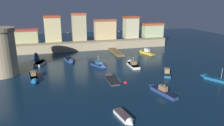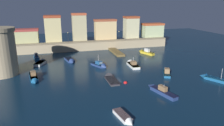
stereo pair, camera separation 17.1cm
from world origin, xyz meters
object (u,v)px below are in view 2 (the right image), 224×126
Objects in this scene: moored_boat_0 at (214,79)px; moored_boat_1 at (101,65)px; quay_lamp_1 at (119,34)px; moored_boat_6 at (36,56)px; moored_boat_3 at (34,78)px; moored_boat_9 at (160,90)px; moored_boat_4 at (132,64)px; moored_boat_11 at (41,62)px; moored_boat_10 at (146,52)px; moored_boat_5 at (110,78)px; moored_boat_8 at (125,118)px; moored_boat_2 at (70,61)px; mooring_buoy_0 at (125,83)px; quay_lamp_0 at (68,36)px; moored_boat_7 at (166,72)px; fortress_tower at (0,52)px.

moored_boat_0 is 26.39m from moored_boat_1.
quay_lamp_1 is 0.48× the size of moored_boat_6.
moored_boat_3 is 0.96× the size of moored_boat_9.
moored_boat_4 is 24.20m from moored_boat_11.
quay_lamp_1 is 0.47× the size of moored_boat_10.
moored_boat_5 reaches higher than moored_boat_8.
moored_boat_3 reaches higher than moored_boat_2.
moored_boat_1 is 0.90× the size of moored_boat_6.
moored_boat_2 is at bearing 23.69° from moored_boat_0.
moored_boat_2 is 0.95× the size of moored_boat_10.
moored_boat_10 reaches higher than moored_boat_3.
moored_boat_3 is 19.49m from mooring_buoy_0.
moored_boat_5 is 25.81m from moored_boat_10.
moored_boat_9 is at bearing 116.49° from moored_boat_8.
quay_lamp_1 is at bearing -86.35° from moored_boat_6.
moored_boat_3 reaches higher than moored_boat_11.
quay_lamp_0 is at bearing 105.21° from mooring_buoy_0.
moored_boat_0 is 10.00m from moored_boat_7.
moored_boat_10 is (17.18, 19.25, 0.31)m from moored_boat_5.
moored_boat_8 is at bearing -169.24° from moored_boat_6.
fortress_tower is 3.22× the size of quay_lamp_0.
moored_boat_6 is (6.23, 13.87, -4.92)m from fortress_tower.
moored_boat_6 is (-16.42, 23.39, 0.24)m from moored_boat_5.
moored_boat_4 is 17.39m from moored_boat_9.
moored_boat_10 is at bearing 13.73° from fortress_tower.
moored_boat_1 is 7.34× the size of mooring_buoy_0.
quay_lamp_0 is at bearing 11.51° from moored_boat_5.
moored_boat_4 is at bearing -98.75° from quay_lamp_1.
quay_lamp_0 is at bearing 175.00° from moored_boat_8.
quay_lamp_1 is at bearing -41.00° from moored_boat_11.
moored_boat_7 reaches higher than moored_boat_8.
mooring_buoy_0 is at bearing 125.96° from moored_boat_10.
moored_boat_3 is 1.48× the size of moored_boat_8.
quay_lamp_0 is 0.47× the size of moored_boat_3.
fortress_tower is at bearing 66.62° from moored_boat_5.
fortress_tower is at bearing 153.70° from mooring_buoy_0.
moored_boat_6 is (-9.45, 7.14, 0.13)m from moored_boat_2.
moored_boat_8 is at bearing 85.04° from moored_boat_0.
fortress_tower is 41.29m from moored_boat_10.
moored_boat_10 is (9.04, 11.16, 0.10)m from moored_boat_4.
quay_lamp_0 is at bearing 171.49° from moored_boat_1.
moored_boat_10 is (5.72, -10.39, -4.64)m from quay_lamp_1.
moored_boat_6 is (-24.56, 15.29, 0.03)m from moored_boat_4.
fortress_tower is 1.62× the size of moored_boat_4.
mooring_buoy_0 is (2.50, -2.91, -0.25)m from moored_boat_5.
moored_boat_1 is at bearing 25.50° from moored_boat_0.
quay_lamp_0 is 27.64m from moored_boat_3.
moored_boat_5 is 3.84m from mooring_buoy_0.
fortress_tower is 10.12m from moored_boat_3.
quay_lamp_1 is 29.70m from moored_boat_11.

